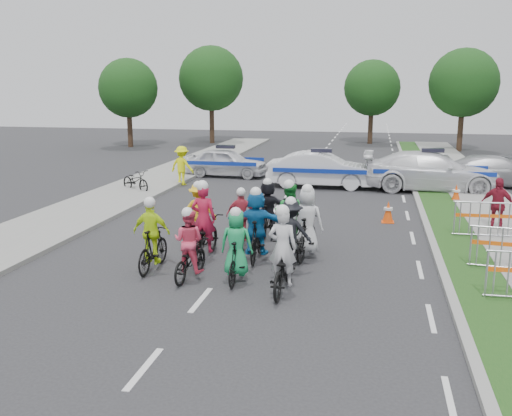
% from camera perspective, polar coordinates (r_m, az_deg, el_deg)
% --- Properties ---
extents(ground, '(90.00, 90.00, 0.00)m').
position_cam_1_polar(ground, '(12.04, -5.54, -9.16)').
color(ground, '#28282B').
rests_on(ground, ground).
extents(curb_right, '(0.20, 60.00, 0.12)m').
position_cam_1_polar(curb_right, '(16.36, 17.35, -3.67)').
color(curb_right, gray).
rests_on(curb_right, ground).
extents(grass_strip, '(1.20, 60.00, 0.11)m').
position_cam_1_polar(grass_strip, '(16.45, 19.77, -3.78)').
color(grass_strip, '#143F14').
rests_on(grass_strip, ground).
extents(sidewalk_left, '(3.00, 60.00, 0.13)m').
position_cam_1_polar(sidewalk_left, '(19.05, -19.92, -1.64)').
color(sidewalk_left, gray).
rests_on(sidewalk_left, ground).
extents(rider_0, '(0.71, 1.92, 1.95)m').
position_cam_1_polar(rider_0, '(12.25, 2.68, -5.56)').
color(rider_0, black).
rests_on(rider_0, ground).
extents(rider_1, '(0.75, 1.68, 1.75)m').
position_cam_1_polar(rider_1, '(12.86, -1.94, -4.47)').
color(rider_1, black).
rests_on(rider_1, ground).
extents(rider_2, '(0.76, 1.72, 1.70)m').
position_cam_1_polar(rider_2, '(13.16, -6.69, -4.38)').
color(rider_2, black).
rests_on(rider_2, ground).
extents(rider_3, '(0.92, 1.74, 1.82)m').
position_cam_1_polar(rider_3, '(13.86, -10.31, -3.37)').
color(rider_3, black).
rests_on(rider_3, ground).
extents(rider_4, '(1.04, 1.81, 1.82)m').
position_cam_1_polar(rider_4, '(13.71, 3.49, -3.35)').
color(rider_4, black).
rests_on(rider_4, ground).
extents(rider_5, '(1.54, 1.84, 1.91)m').
position_cam_1_polar(rider_5, '(14.41, 0.03, -2.17)').
color(rider_5, black).
rests_on(rider_5, ground).
extents(rider_6, '(0.72, 2.01, 2.05)m').
position_cam_1_polar(rider_6, '(14.70, -5.20, -2.44)').
color(rider_6, black).
rests_on(rider_6, ground).
extents(rider_7, '(0.88, 1.91, 1.96)m').
position_cam_1_polar(rider_7, '(14.65, 5.12, -2.15)').
color(rider_7, black).
rests_on(rider_7, ground).
extents(rider_8, '(0.88, 1.98, 1.95)m').
position_cam_1_polar(rider_8, '(15.32, 3.31, -1.63)').
color(rider_8, black).
rests_on(rider_8, ground).
extents(rider_9, '(0.89, 1.64, 1.67)m').
position_cam_1_polar(rider_9, '(15.69, -1.43, -1.55)').
color(rider_9, black).
rests_on(rider_9, ground).
extents(rider_10, '(1.01, 1.77, 1.77)m').
position_cam_1_polar(rider_10, '(16.18, -5.69, -1.03)').
color(rider_10, black).
rests_on(rider_10, ground).
extents(rider_11, '(1.44, 1.72, 1.78)m').
position_cam_1_polar(rider_11, '(16.57, 1.19, -0.45)').
color(rider_11, black).
rests_on(rider_11, ground).
extents(police_car_0, '(4.12, 1.81, 1.38)m').
position_cam_1_polar(police_car_0, '(27.97, -3.04, 4.58)').
color(police_car_0, white).
rests_on(police_car_0, ground).
extents(police_car_1, '(4.68, 1.69, 1.53)m').
position_cam_1_polar(police_car_1, '(25.11, 6.53, 3.83)').
color(police_car_1, white).
rests_on(police_car_1, ground).
extents(police_car_2, '(5.69, 2.37, 1.64)m').
position_cam_1_polar(police_car_2, '(25.15, 17.15, 3.50)').
color(police_car_2, white).
rests_on(police_car_2, ground).
extents(civilian_sedan, '(4.64, 1.91, 1.34)m').
position_cam_1_polar(civilian_sedan, '(27.33, 22.93, 3.42)').
color(civilian_sedan, '#ABABB0').
rests_on(civilian_sedan, ground).
extents(spectator_2, '(1.06, 0.82, 1.67)m').
position_cam_1_polar(spectator_2, '(18.71, 22.97, 0.30)').
color(spectator_2, maroon).
rests_on(spectator_2, ground).
extents(marshal_hiviz, '(1.24, 0.90, 1.74)m').
position_cam_1_polar(marshal_hiviz, '(25.70, -7.41, 4.22)').
color(marshal_hiviz, '#EDF50C').
rests_on(marshal_hiviz, ground).
extents(barrier_2, '(2.02, 0.58, 1.12)m').
position_cam_1_polar(barrier_2, '(17.64, 22.27, -1.23)').
color(barrier_2, '#A5A8AD').
rests_on(barrier_2, ground).
extents(cone_0, '(0.40, 0.40, 0.70)m').
position_cam_1_polar(cone_0, '(19.00, 13.07, -0.40)').
color(cone_0, '#F24C0C').
rests_on(cone_0, ground).
extents(cone_1, '(0.40, 0.40, 0.70)m').
position_cam_1_polar(cone_1, '(22.97, 19.38, 1.36)').
color(cone_1, '#F24C0C').
rests_on(cone_1, ground).
extents(parked_bike, '(1.81, 1.46, 0.92)m').
position_cam_1_polar(parked_bike, '(24.44, -11.95, 2.69)').
color(parked_bike, black).
rests_on(parked_bike, ground).
extents(tree_0, '(4.20, 4.20, 6.30)m').
position_cam_1_polar(tree_0, '(42.43, -12.68, 11.61)').
color(tree_0, '#382619').
rests_on(tree_0, ground).
extents(tree_1, '(4.55, 4.55, 6.82)m').
position_cam_1_polar(tree_1, '(41.08, 20.07, 11.67)').
color(tree_1, '#382619').
rests_on(tree_1, ground).
extents(tree_3, '(4.90, 4.90, 7.35)m').
position_cam_1_polar(tree_3, '(44.46, -4.51, 12.78)').
color(tree_3, '#382619').
rests_on(tree_3, ground).
extents(tree_4, '(4.20, 4.20, 6.30)m').
position_cam_1_polar(tree_4, '(44.70, 11.53, 11.67)').
color(tree_4, '#382619').
rests_on(tree_4, ground).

